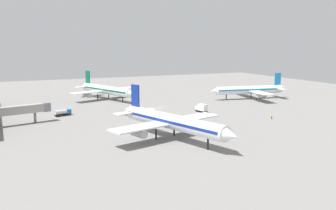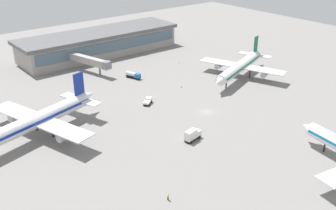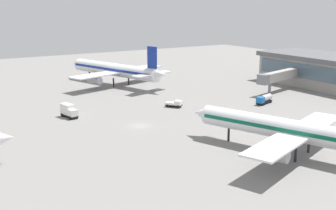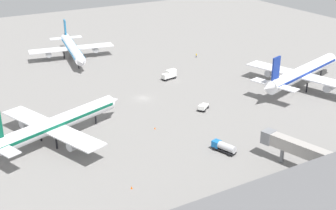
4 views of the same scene
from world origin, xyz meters
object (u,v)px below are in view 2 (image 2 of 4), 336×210
at_px(pushback_tractor, 148,101).
at_px(ground_crew_worker, 168,197).
at_px(airplane_distant, 240,66).
at_px(fuel_truck, 133,75).
at_px(catering_truck, 192,135).
at_px(safety_cone_mid_apron, 181,87).
at_px(airplane_at_gate, 35,121).
at_px(safety_cone_near_gate, 179,62).

height_order(pushback_tractor, ground_crew_worker, pushback_tractor).
xyz_separation_m(airplane_distant, fuel_truck, (33.42, -26.06, -3.43)).
bearing_deg(ground_crew_worker, catering_truck, 98.13).
relative_size(fuel_truck, ground_crew_worker, 3.94).
bearing_deg(catering_truck, safety_cone_mid_apron, 42.99).
distance_m(airplane_at_gate, airplane_distant, 82.24).
relative_size(ground_crew_worker, safety_cone_near_gate, 2.78).
distance_m(airplane_distant, pushback_tractor, 43.74).
distance_m(fuel_truck, safety_cone_near_gate, 26.77).
distance_m(fuel_truck, safety_cone_mid_apron, 21.39).
bearing_deg(fuel_truck, safety_cone_mid_apron, 5.21).
height_order(airplane_distant, fuel_truck, airplane_distant).
bearing_deg(airplane_at_gate, ground_crew_worker, 87.16).
bearing_deg(fuel_truck, airplane_at_gate, -82.60).
bearing_deg(ground_crew_worker, airplane_distant, 92.19).
relative_size(airplane_distant, safety_cone_mid_apron, 70.14).
xyz_separation_m(ground_crew_worker, safety_cone_near_gate, (-64.09, -72.11, -0.55)).
bearing_deg(airplane_at_gate, pushback_tractor, 162.31).
bearing_deg(fuel_truck, safety_cone_near_gate, 79.06).
relative_size(airplane_at_gate, catering_truck, 7.93).
distance_m(airplane_at_gate, catering_truck, 44.53).
bearing_deg(pushback_tractor, catering_truck, -137.04).
xyz_separation_m(safety_cone_near_gate, safety_cone_mid_apron, (18.19, 22.87, 0.00)).
xyz_separation_m(fuel_truck, pushback_tractor, (10.09, 23.74, -0.42)).
xyz_separation_m(airplane_distant, pushback_tractor, (43.51, -2.32, -3.85)).
height_order(catering_truck, ground_crew_worker, catering_truck).
xyz_separation_m(airplane_at_gate, ground_crew_worker, (-11.22, 45.92, -4.40)).
bearing_deg(catering_truck, pushback_tractor, 68.79).
height_order(safety_cone_near_gate, safety_cone_mid_apron, same).
relative_size(catering_truck, safety_cone_mid_apron, 9.77).
distance_m(catering_truck, ground_crew_worker, 28.01).
bearing_deg(fuel_truck, pushback_tractor, -40.86).
relative_size(pushback_tractor, ground_crew_worker, 2.79).
relative_size(safety_cone_near_gate, safety_cone_mid_apron, 1.00).
height_order(catering_truck, safety_cone_near_gate, catering_truck).
relative_size(airplane_at_gate, pushback_tractor, 9.97).
bearing_deg(safety_cone_near_gate, safety_cone_mid_apron, 51.50).
xyz_separation_m(airplane_distant, catering_truck, (48.62, 25.97, -3.13)).
height_order(pushback_tractor, safety_cone_near_gate, pushback_tractor).
xyz_separation_m(airplane_distant, ground_crew_worker, (70.96, 42.84, -3.97)).
height_order(airplane_at_gate, catering_truck, airplane_at_gate).
relative_size(ground_crew_worker, safety_cone_mid_apron, 2.78).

